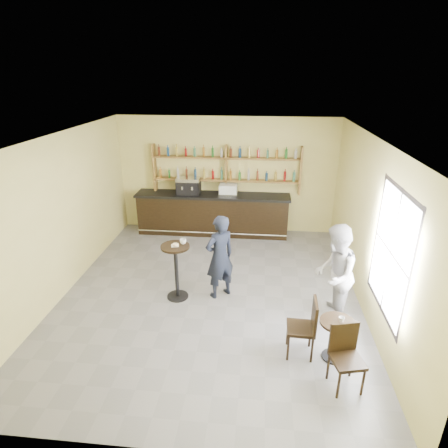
# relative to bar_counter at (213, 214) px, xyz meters

# --- Properties ---
(floor) EXTENTS (7.00, 7.00, 0.00)m
(floor) POSITION_rel_bar_counter_xyz_m (0.36, -3.15, -0.57)
(floor) COLOR slate
(floor) RESTS_ON ground
(ceiling) EXTENTS (7.00, 7.00, 0.00)m
(ceiling) POSITION_rel_bar_counter_xyz_m (0.36, -3.15, 2.63)
(ceiling) COLOR white
(ceiling) RESTS_ON wall_back
(wall_back) EXTENTS (7.00, 0.00, 7.00)m
(wall_back) POSITION_rel_bar_counter_xyz_m (0.36, 0.35, 1.03)
(wall_back) COLOR #DBD07C
(wall_back) RESTS_ON floor
(wall_front) EXTENTS (7.00, 0.00, 7.00)m
(wall_front) POSITION_rel_bar_counter_xyz_m (0.36, -6.65, 1.03)
(wall_front) COLOR #DBD07C
(wall_front) RESTS_ON floor
(wall_left) EXTENTS (0.00, 7.00, 7.00)m
(wall_left) POSITION_rel_bar_counter_xyz_m (-2.64, -3.15, 1.03)
(wall_left) COLOR #DBD07C
(wall_left) RESTS_ON floor
(wall_right) EXTENTS (0.00, 7.00, 7.00)m
(wall_right) POSITION_rel_bar_counter_xyz_m (3.36, -3.15, 1.03)
(wall_right) COLOR #DBD07C
(wall_right) RESTS_ON floor
(window_pane) EXTENTS (0.00, 2.00, 2.00)m
(window_pane) POSITION_rel_bar_counter_xyz_m (3.35, -4.35, 1.13)
(window_pane) COLOR white
(window_pane) RESTS_ON wall_right
(window_frame) EXTENTS (0.04, 1.70, 2.10)m
(window_frame) POSITION_rel_bar_counter_xyz_m (3.34, -4.35, 1.13)
(window_frame) COLOR black
(window_frame) RESTS_ON wall_right
(shelf_unit) EXTENTS (4.00, 0.26, 1.40)m
(shelf_unit) POSITION_rel_bar_counter_xyz_m (0.36, 0.22, 1.24)
(shelf_unit) COLOR brown
(shelf_unit) RESTS_ON wall_back
(liquor_bottles) EXTENTS (3.68, 0.10, 1.00)m
(liquor_bottles) POSITION_rel_bar_counter_xyz_m (0.36, 0.22, 1.41)
(liquor_bottles) COLOR #8C5919
(liquor_bottles) RESTS_ON shelf_unit
(bar_counter) EXTENTS (4.25, 0.83, 1.15)m
(bar_counter) POSITION_rel_bar_counter_xyz_m (0.00, 0.00, 0.00)
(bar_counter) COLOR black
(bar_counter) RESTS_ON floor
(espresso_machine) EXTENTS (0.65, 0.43, 0.45)m
(espresso_machine) POSITION_rel_bar_counter_xyz_m (-0.66, 0.00, 0.80)
(espresso_machine) COLOR black
(espresso_machine) RESTS_ON bar_counter
(pastry_case) EXTENTS (0.52, 0.43, 0.30)m
(pastry_case) POSITION_rel_bar_counter_xyz_m (0.43, 0.00, 0.72)
(pastry_case) COLOR silver
(pastry_case) RESTS_ON bar_counter
(pedestal_table) EXTENTS (0.69, 0.69, 1.16)m
(pedestal_table) POSITION_rel_bar_counter_xyz_m (-0.30, -3.33, 0.01)
(pedestal_table) COLOR black
(pedestal_table) RESTS_ON floor
(napkin) EXTENTS (0.17, 0.17, 0.00)m
(napkin) POSITION_rel_bar_counter_xyz_m (-0.30, -3.33, 0.59)
(napkin) COLOR white
(napkin) RESTS_ON pedestal_table
(donut) EXTENTS (0.16, 0.16, 0.05)m
(donut) POSITION_rel_bar_counter_xyz_m (-0.29, -3.34, 0.61)
(donut) COLOR gold
(donut) RESTS_ON napkin
(cup_pedestal) EXTENTS (0.15, 0.15, 0.10)m
(cup_pedestal) POSITION_rel_bar_counter_xyz_m (-0.16, -3.23, 0.64)
(cup_pedestal) COLOR white
(cup_pedestal) RESTS_ON pedestal_table
(man_main) EXTENTS (0.76, 0.73, 1.76)m
(man_main) POSITION_rel_bar_counter_xyz_m (0.55, -3.17, 0.30)
(man_main) COLOR black
(man_main) RESTS_ON floor
(cafe_table) EXTENTS (0.72, 0.72, 0.70)m
(cafe_table) POSITION_rel_bar_counter_xyz_m (2.58, -4.80, -0.23)
(cafe_table) COLOR black
(cafe_table) RESTS_ON floor
(cup_cafe) EXTENTS (0.11, 0.11, 0.08)m
(cup_cafe) POSITION_rel_bar_counter_xyz_m (2.63, -4.80, 0.17)
(cup_cafe) COLOR white
(cup_cafe) RESTS_ON cafe_table
(chair_west) EXTENTS (0.45, 0.45, 1.01)m
(chair_west) POSITION_rel_bar_counter_xyz_m (2.03, -4.75, -0.07)
(chair_west) COLOR black
(chair_west) RESTS_ON floor
(chair_south) EXTENTS (0.52, 0.52, 0.99)m
(chair_south) POSITION_rel_bar_counter_xyz_m (2.63, -5.40, -0.08)
(chair_south) COLOR black
(chair_south) RESTS_ON floor
(patron_second) EXTENTS (0.94, 1.08, 1.88)m
(patron_second) POSITION_rel_bar_counter_xyz_m (2.67, -3.76, 0.36)
(patron_second) COLOR #97969B
(patron_second) RESTS_ON floor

